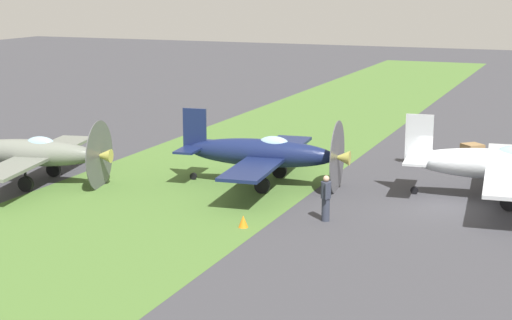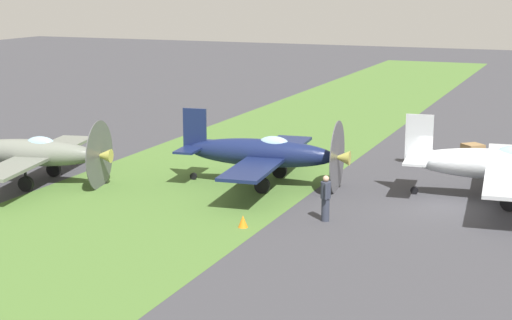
% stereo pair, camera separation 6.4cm
% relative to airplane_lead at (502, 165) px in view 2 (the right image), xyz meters
% --- Properties ---
extents(ground_plane, '(160.00, 160.00, 0.00)m').
position_rel_airplane_lead_xyz_m(ground_plane, '(1.56, -2.00, -1.48)').
color(ground_plane, '#38383D').
extents(grass_verge, '(120.00, 11.00, 0.01)m').
position_rel_airplane_lead_xyz_m(grass_verge, '(1.56, -12.96, -1.47)').
color(grass_verge, '#476B2D').
rests_on(grass_verge, ground).
extents(airplane_lead, '(9.93, 7.87, 3.53)m').
position_rel_airplane_lead_xyz_m(airplane_lead, '(0.00, 0.00, 0.00)').
color(airplane_lead, '#B2B7BC').
rests_on(airplane_lead, ground).
extents(airplane_wingman, '(9.52, 7.54, 3.38)m').
position_rel_airplane_lead_xyz_m(airplane_wingman, '(1.22, -9.83, -0.06)').
color(airplane_wingman, '#141E47').
rests_on(airplane_wingman, ground).
extents(airplane_trail, '(9.24, 7.37, 3.27)m').
position_rel_airplane_lead_xyz_m(airplane_trail, '(4.83, -19.31, -0.11)').
color(airplane_trail, slate).
rests_on(airplane_trail, ground).
extents(ground_crew_chief, '(0.53, 0.42, 1.73)m').
position_rel_airplane_lead_xyz_m(ground_crew_chief, '(-5.44, -4.77, -0.56)').
color(ground_crew_chief, '#2D3342').
rests_on(ground_crew_chief, ground).
extents(ground_crew_mechanic, '(0.60, 0.38, 1.73)m').
position_rel_airplane_lead_xyz_m(ground_crew_mechanic, '(5.47, -5.67, -0.56)').
color(ground_crew_mechanic, '#2D3342').
rests_on(ground_crew_mechanic, ground).
extents(supply_crate, '(1.27, 1.27, 0.64)m').
position_rel_airplane_lead_xyz_m(supply_crate, '(-8.34, -2.23, -1.16)').
color(supply_crate, olive).
rests_on(supply_crate, ground).
extents(runway_marker_cone, '(0.36, 0.36, 0.44)m').
position_rel_airplane_lead_xyz_m(runway_marker_cone, '(7.38, -8.17, -1.26)').
color(runway_marker_cone, orange).
rests_on(runway_marker_cone, ground).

